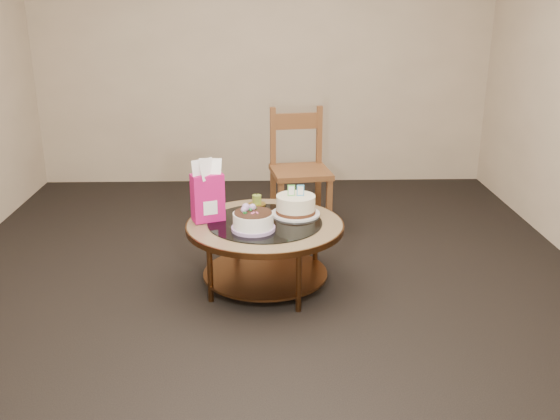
{
  "coord_description": "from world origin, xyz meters",
  "views": [
    {
      "loc": [
        -0.01,
        -3.76,
        1.85
      ],
      "look_at": [
        0.1,
        0.02,
        0.53
      ],
      "focal_mm": 40.0,
      "sensor_mm": 36.0,
      "label": 1
    }
  ],
  "objects_px": {
    "cream_cake": "(296,205)",
    "dining_chair": "(300,169)",
    "gift_bag": "(207,191)",
    "coffee_table": "(265,234)",
    "decorated_cake": "(253,222)"
  },
  "relations": [
    {
      "from": "cream_cake",
      "to": "dining_chair",
      "type": "height_order",
      "value": "dining_chair"
    },
    {
      "from": "cream_cake",
      "to": "gift_bag",
      "type": "bearing_deg",
      "value": -171.22
    },
    {
      "from": "coffee_table",
      "to": "gift_bag",
      "type": "distance_m",
      "value": 0.46
    },
    {
      "from": "decorated_cake",
      "to": "dining_chair",
      "type": "relative_size",
      "value": 0.28
    },
    {
      "from": "coffee_table",
      "to": "gift_bag",
      "type": "relative_size",
      "value": 2.55
    },
    {
      "from": "coffee_table",
      "to": "dining_chair",
      "type": "bearing_deg",
      "value": 75.63
    },
    {
      "from": "decorated_cake",
      "to": "cream_cake",
      "type": "xyz_separation_m",
      "value": [
        0.28,
        0.28,
        0.01
      ]
    },
    {
      "from": "coffee_table",
      "to": "decorated_cake",
      "type": "relative_size",
      "value": 3.72
    },
    {
      "from": "decorated_cake",
      "to": "dining_chair",
      "type": "xyz_separation_m",
      "value": [
        0.36,
        1.26,
        -0.01
      ]
    },
    {
      "from": "decorated_cake",
      "to": "dining_chair",
      "type": "height_order",
      "value": "dining_chair"
    },
    {
      "from": "coffee_table",
      "to": "cream_cake",
      "type": "height_order",
      "value": "cream_cake"
    },
    {
      "from": "gift_bag",
      "to": "dining_chair",
      "type": "height_order",
      "value": "dining_chair"
    },
    {
      "from": "coffee_table",
      "to": "dining_chair",
      "type": "xyz_separation_m",
      "value": [
        0.29,
        1.13,
        0.12
      ]
    },
    {
      "from": "coffee_table",
      "to": "dining_chair",
      "type": "height_order",
      "value": "dining_chair"
    },
    {
      "from": "coffee_table",
      "to": "dining_chair",
      "type": "distance_m",
      "value": 1.17
    }
  ]
}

